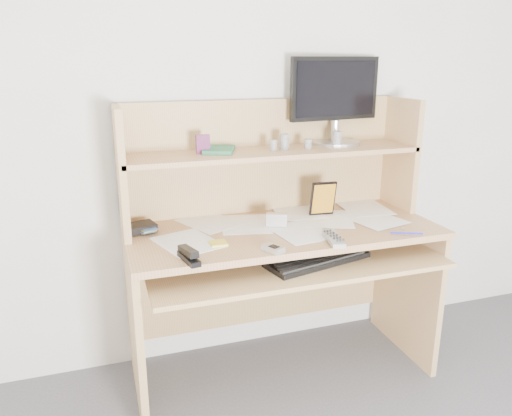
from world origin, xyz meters
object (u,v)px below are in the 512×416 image
object	(u,v)px
keyboard	(317,258)
monitor	(335,98)
desk	(277,234)
tv_remote	(334,238)
game_case	(323,199)

from	to	relation	value
keyboard	monitor	bearing A→B (deg)	44.23
keyboard	monitor	world-z (taller)	monitor
desk	tv_remote	distance (m)	0.35
desk	game_case	distance (m)	0.28
keyboard	tv_remote	world-z (taller)	tv_remote
game_case	monitor	distance (m)	0.49
tv_remote	monitor	size ratio (longest dim) A/B	0.40
keyboard	game_case	size ratio (longest dim) A/B	2.87
desk	keyboard	distance (m)	0.29
desk	monitor	world-z (taller)	monitor
keyboard	monitor	xyz separation A→B (m)	(0.27, 0.43, 0.64)
game_case	tv_remote	bearing A→B (deg)	-102.82
desk	monitor	size ratio (longest dim) A/B	2.92
tv_remote	monitor	xyz separation A→B (m)	(0.22, 0.47, 0.54)
keyboard	tv_remote	xyz separation A→B (m)	(0.05, -0.04, 0.10)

